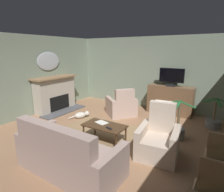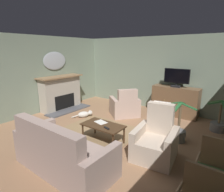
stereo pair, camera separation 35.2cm
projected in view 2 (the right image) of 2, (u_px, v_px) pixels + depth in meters
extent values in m
cube|color=#936B4C|center=(102.00, 139.00, 4.76)|extent=(6.72, 6.91, 0.04)
cube|color=gray|center=(156.00, 73.00, 6.91)|extent=(6.72, 0.10, 2.69)
cube|color=gray|center=(31.00, 76.00, 6.24)|extent=(0.10, 6.91, 2.69)
cube|color=#8E704C|center=(95.00, 133.00, 5.02)|extent=(2.04, 2.02, 0.01)
cube|color=#4C4C51|center=(69.00, 110.00, 6.88)|extent=(0.50, 1.77, 0.04)
cube|color=#ADA393|center=(61.00, 93.00, 6.98)|extent=(0.45, 1.57, 1.22)
cube|color=black|center=(64.00, 101.00, 6.95)|extent=(0.10, 0.88, 0.52)
cube|color=#93704C|center=(60.00, 77.00, 6.81)|extent=(0.57, 1.73, 0.05)
ellipsoid|color=#B2B7BF|center=(55.00, 61.00, 6.82)|extent=(0.06, 0.98, 0.66)
cube|color=#4A3523|center=(174.00, 114.00, 6.44)|extent=(1.47, 0.43, 0.06)
cube|color=brown|center=(175.00, 101.00, 6.33)|extent=(1.53, 0.49, 0.99)
sphere|color=tan|center=(164.00, 100.00, 6.27)|extent=(0.03, 0.03, 0.03)
sphere|color=tan|center=(181.00, 103.00, 5.95)|extent=(0.03, 0.03, 0.03)
cube|color=black|center=(176.00, 86.00, 6.16)|extent=(0.30, 0.20, 0.06)
cylinder|color=black|center=(176.00, 84.00, 6.14)|extent=(0.04, 0.04, 0.08)
cube|color=black|center=(177.00, 76.00, 6.07)|extent=(0.83, 0.05, 0.48)
cube|color=black|center=(176.00, 76.00, 6.05)|extent=(0.79, 0.01, 0.44)
cube|color=#422B19|center=(103.00, 125.00, 4.45)|extent=(1.03, 0.57, 0.03)
cylinder|color=#422B19|center=(124.00, 136.00, 4.42)|extent=(0.04, 0.04, 0.42)
cylinder|color=#422B19|center=(95.00, 126.00, 4.95)|extent=(0.04, 0.04, 0.42)
cylinder|color=#422B19|center=(113.00, 143.00, 4.07)|extent=(0.04, 0.04, 0.42)
cylinder|color=#422B19|center=(83.00, 132.00, 4.60)|extent=(0.04, 0.04, 0.42)
cube|color=black|center=(107.00, 128.00, 4.23)|extent=(0.18, 0.10, 0.02)
cube|color=silver|center=(101.00, 122.00, 4.60)|extent=(0.34, 0.28, 0.01)
cube|color=#A3897F|center=(65.00, 158.00, 3.49)|extent=(1.70, 0.90, 0.45)
cube|color=#A3897F|center=(47.00, 140.00, 3.09)|extent=(1.70, 0.20, 0.57)
cube|color=#A3897F|center=(37.00, 139.00, 4.00)|extent=(0.15, 0.90, 0.67)
cube|color=#A3897F|center=(102.00, 171.00, 2.92)|extent=(0.15, 0.90, 0.67)
cube|color=tan|center=(60.00, 145.00, 3.26)|extent=(0.37, 0.15, 0.36)
cube|color=#BC9E8E|center=(124.00, 109.00, 6.39)|extent=(1.05, 1.02, 0.42)
cube|color=#BC9E8E|center=(128.00, 98.00, 5.96)|extent=(0.54, 0.60, 0.56)
cube|color=#BC9E8E|center=(114.00, 107.00, 6.28)|extent=(0.73, 0.64, 0.62)
cube|color=#BC9E8E|center=(135.00, 106.00, 6.45)|extent=(0.73, 0.64, 0.62)
cube|color=#C6B29E|center=(154.00, 148.00, 3.83)|extent=(0.66, 0.92, 0.43)
cube|color=#C6B29E|center=(160.00, 118.00, 3.98)|extent=(0.57, 0.25, 0.67)
cube|color=#C6B29E|center=(172.00, 148.00, 3.65)|extent=(0.24, 0.86, 0.63)
cube|color=#C6B29E|center=(139.00, 140.00, 3.97)|extent=(0.24, 0.86, 0.63)
cube|color=white|center=(162.00, 107.00, 3.98)|extent=(0.36, 0.07, 0.24)
cube|color=#93704C|center=(204.00, 187.00, 2.07)|extent=(0.44, 0.04, 0.52)
cube|color=#4C703D|center=(211.00, 176.00, 2.64)|extent=(0.46, 0.51, 0.08)
cube|color=#93704C|center=(215.00, 153.00, 2.76)|extent=(0.40, 0.06, 0.50)
cylinder|color=#93704C|center=(198.00, 178.00, 2.97)|extent=(0.04, 0.04, 0.41)
cylinder|color=#93704C|center=(198.00, 158.00, 2.70)|extent=(0.05, 0.39, 0.03)
cylinder|color=slate|center=(178.00, 136.00, 4.57)|extent=(0.35, 0.35, 0.28)
cylinder|color=brown|center=(180.00, 119.00, 4.46)|extent=(0.06, 0.06, 0.60)
cube|color=#235B2D|center=(189.00, 107.00, 4.27)|extent=(0.38, 0.09, 0.13)
cube|color=#235B2D|center=(183.00, 103.00, 4.56)|extent=(0.13, 0.44, 0.16)
cube|color=#235B2D|center=(169.00, 104.00, 4.49)|extent=(0.54, 0.18, 0.16)
cube|color=#235B2D|center=(177.00, 107.00, 4.23)|extent=(0.11, 0.39, 0.13)
cylinder|color=slate|center=(218.00, 127.00, 5.15)|extent=(0.43, 0.43, 0.23)
cylinder|color=brown|center=(220.00, 114.00, 5.06)|extent=(0.06, 0.06, 0.54)
cube|color=#2D6B33|center=(224.00, 102.00, 5.13)|extent=(0.14, 0.43, 0.13)
cube|color=#2D6B33|center=(215.00, 101.00, 5.16)|extent=(0.38, 0.25, 0.17)
cube|color=#2D6B33|center=(215.00, 103.00, 5.01)|extent=(0.35, 0.23, 0.10)
cube|color=#2D6B33|center=(224.00, 105.00, 4.80)|extent=(0.22, 0.37, 0.14)
ellipsoid|color=beige|center=(83.00, 114.00, 6.18)|extent=(0.36, 0.42, 0.20)
sphere|color=beige|center=(90.00, 113.00, 6.26)|extent=(0.15, 0.15, 0.15)
cone|color=beige|center=(90.00, 110.00, 6.28)|extent=(0.04, 0.04, 0.04)
cone|color=beige|center=(90.00, 111.00, 6.21)|extent=(0.04, 0.04, 0.04)
cylinder|color=beige|center=(75.00, 116.00, 6.12)|extent=(0.14, 0.21, 0.08)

